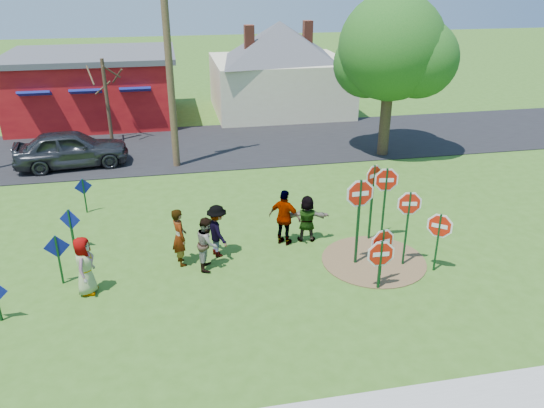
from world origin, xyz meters
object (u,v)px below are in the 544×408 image
(stop_sign_b, at_px, (373,183))
(person_a, at_px, (85,266))
(suv, at_px, (71,148))
(stop_sign_d, at_px, (386,186))
(stop_sign_c, at_px, (408,212))
(utility_pole, at_px, (168,47))
(person_b, at_px, (179,237))
(stop_sign_a, at_px, (382,246))
(leafy_tree, at_px, (394,53))

(stop_sign_b, bearing_deg, person_a, 162.07)
(stop_sign_b, height_order, suv, stop_sign_b)
(stop_sign_b, relative_size, stop_sign_d, 1.03)
(stop_sign_c, xyz_separation_m, utility_pole, (-6.48, 10.21, 3.48))
(stop_sign_b, bearing_deg, stop_sign_c, -104.20)
(stop_sign_c, xyz_separation_m, stop_sign_d, (-0.04, 1.66, 0.15))
(stop_sign_b, distance_m, stop_sign_c, 1.84)
(stop_sign_c, relative_size, person_b, 1.39)
(utility_pole, bearing_deg, stop_sign_b, -54.33)
(stop_sign_c, relative_size, utility_pole, 0.25)
(stop_sign_a, relative_size, person_a, 1.10)
(stop_sign_a, relative_size, stop_sign_c, 0.74)
(stop_sign_a, bearing_deg, suv, 116.22)
(stop_sign_a, xyz_separation_m, leafy_tree, (4.60, 10.86, 3.52))
(person_a, xyz_separation_m, suv, (-1.84, 10.74, 0.02))
(stop_sign_c, distance_m, leafy_tree, 10.96)
(stop_sign_d, relative_size, utility_pole, 0.27)
(stop_sign_d, relative_size, leafy_tree, 0.36)
(person_b, bearing_deg, stop_sign_b, -101.09)
(stop_sign_a, bearing_deg, person_b, 143.86)
(stop_sign_d, distance_m, suv, 14.51)
(person_b, height_order, leafy_tree, leafy_tree)
(stop_sign_a, xyz_separation_m, suv, (-9.93, 11.93, -0.38))
(suv, bearing_deg, person_b, -161.37)
(utility_pole, bearing_deg, stop_sign_c, -57.62)
(stop_sign_a, distance_m, stop_sign_d, 2.86)
(utility_pole, height_order, leafy_tree, utility_pole)
(person_a, height_order, utility_pole, utility_pole)
(leafy_tree, bearing_deg, person_a, -142.68)
(stop_sign_d, height_order, leafy_tree, leafy_tree)
(stop_sign_b, xyz_separation_m, stop_sign_d, (0.38, -0.12, -0.08))
(person_a, bearing_deg, stop_sign_c, -82.79)
(stop_sign_d, relative_size, person_a, 1.57)
(person_a, xyz_separation_m, utility_pole, (2.75, 9.93, 4.40))
(stop_sign_c, xyz_separation_m, suv, (-11.07, 11.03, -0.90))
(suv, bearing_deg, stop_sign_c, -141.01)
(person_a, bearing_deg, stop_sign_b, -71.37)
(suv, bearing_deg, stop_sign_d, -136.47)
(stop_sign_a, height_order, person_a, stop_sign_a)
(utility_pole, bearing_deg, leafy_tree, -1.47)
(stop_sign_b, bearing_deg, stop_sign_a, -132.37)
(stop_sign_d, distance_m, person_b, 6.66)
(leafy_tree, bearing_deg, suv, 175.78)
(stop_sign_a, bearing_deg, stop_sign_b, 61.66)
(stop_sign_d, bearing_deg, suv, 147.25)
(stop_sign_b, bearing_deg, stop_sign_d, -45.47)
(suv, xyz_separation_m, utility_pole, (4.59, -0.82, 4.38))
(stop_sign_b, distance_m, person_b, 6.30)
(person_b, distance_m, utility_pole, 9.84)
(stop_sign_c, distance_m, stop_sign_d, 1.66)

